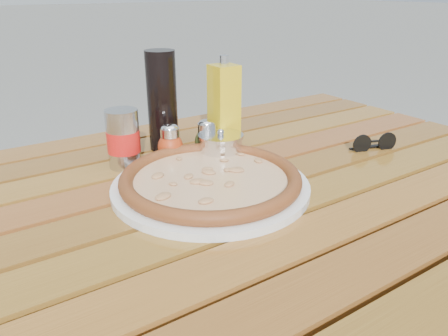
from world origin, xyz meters
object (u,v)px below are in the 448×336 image
sunglasses (374,144)px  pizza (211,178)px  soda_can (123,139)px  parmesan_tin (221,147)px  plate (211,186)px  table (230,222)px  oregano_shaker (207,138)px  dark_bottle (162,101)px  pepper_shaker (170,143)px  olive_oil_cruet (224,107)px

sunglasses → pizza: bearing=-164.6°
sunglasses → soda_can: bearing=175.5°
parmesan_tin → plate: bearing=-130.5°
sunglasses → plate: bearing=-164.6°
table → oregano_shaker: size_ratio=17.07×
pizza → dark_bottle: 0.27m
pepper_shaker → dark_bottle: bearing=73.2°
dark_bottle → parmesan_tin: dark_bottle is taller
table → sunglasses: 0.39m
plate → pepper_shaker: 0.17m
plate → oregano_shaker: oregano_shaker is taller
pizza → olive_oil_cruet: (0.14, 0.17, 0.07)m
pepper_shaker → sunglasses: bearing=-25.6°
pepper_shaker → soda_can: size_ratio=0.68×
oregano_shaker → parmesan_tin: oregano_shaker is taller
table → pizza: bearing=169.3°
oregano_shaker → olive_oil_cruet: 0.08m
table → pizza: (-0.04, 0.01, 0.10)m
pizza → olive_oil_cruet: size_ratio=2.10×
pizza → plate: bearing=126.9°
soda_can → parmesan_tin: 0.20m
dark_bottle → pepper_shaker: bearing=-106.8°
table → dark_bottle: dark_bottle is taller
pizza → sunglasses: bearing=-3.7°
pizza → pepper_shaker: 0.17m
pepper_shaker → olive_oil_cruet: (0.14, -0.00, 0.06)m
plate → parmesan_tin: (0.09, 0.11, 0.02)m
plate → sunglasses: 0.42m
plate → pepper_shaker: (0.01, 0.17, 0.03)m
parmesan_tin → oregano_shaker: bearing=96.4°
oregano_shaker → parmesan_tin: bearing=-83.6°
soda_can → olive_oil_cruet: olive_oil_cruet is taller
pizza → pepper_shaker: size_ratio=5.38×
oregano_shaker → dark_bottle: 0.13m
table → sunglasses: sunglasses is taller
table → pizza: pizza is taller
oregano_shaker → olive_oil_cruet: bearing=14.5°
pepper_shaker → oregano_shaker: bearing=-9.6°
table → plate: bearing=169.3°
plate → parmesan_tin: bearing=49.5°
dark_bottle → pizza: bearing=-97.0°
soda_can → sunglasses: 0.55m
pepper_shaker → dark_bottle: dark_bottle is taller
oregano_shaker → sunglasses: (0.33, -0.18, -0.02)m
parmesan_tin → sunglasses: (0.33, -0.14, -0.01)m
oregano_shaker → sunglasses: bearing=-29.2°
pepper_shaker → oregano_shaker: 0.08m
table → parmesan_tin: (0.06, 0.12, 0.11)m
plate → oregano_shaker: bearing=60.4°
parmesan_tin → soda_can: bearing=155.2°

